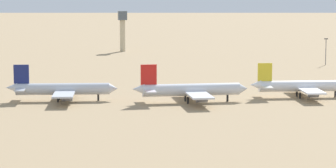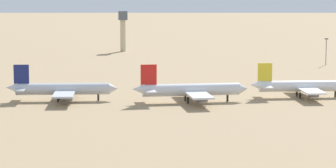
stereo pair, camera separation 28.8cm
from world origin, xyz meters
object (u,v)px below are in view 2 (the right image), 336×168
at_px(parked_jet_red_3, 190,90).
at_px(light_pole_west, 326,49).
at_px(control_tower, 123,27).
at_px(parked_jet_navy_2, 62,89).
at_px(parked_jet_yellow_4, 302,86).

height_order(parked_jet_red_3, light_pole_west, parked_jet_red_3).
height_order(parked_jet_red_3, control_tower, control_tower).
height_order(parked_jet_navy_2, parked_jet_red_3, parked_jet_red_3).
height_order(parked_jet_navy_2, parked_jet_yellow_4, parked_jet_navy_2).
xyz_separation_m(parked_jet_navy_2, control_tower, (37.68, 186.97, 10.23)).
bearing_deg(control_tower, parked_jet_yellow_4, -75.80).
height_order(parked_jet_yellow_4, control_tower, control_tower).
bearing_deg(light_pole_west, parked_jet_yellow_4, -114.12).
relative_size(parked_jet_navy_2, parked_jet_yellow_4, 1.02).
bearing_deg(parked_jet_red_3, parked_jet_navy_2, 167.05).
bearing_deg(parked_jet_red_3, parked_jet_yellow_4, 6.82).
bearing_deg(parked_jet_red_3, control_tower, 91.21).
xyz_separation_m(parked_jet_red_3, control_tower, (-6.42, 196.58, 10.05)).
relative_size(control_tower, light_pole_west, 1.79).
distance_m(parked_jet_red_3, control_tower, 196.94).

